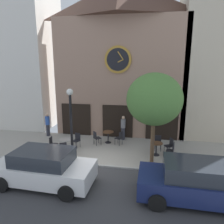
% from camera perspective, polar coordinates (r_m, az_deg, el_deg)
% --- Properties ---
extents(ground_plane, '(28.07, 9.93, 0.13)m').
position_cam_1_polar(ground_plane, '(10.85, -5.45, -15.30)').
color(ground_plane, '#9E998E').
extents(clock_building, '(9.14, 3.58, 10.57)m').
position_cam_1_polar(clock_building, '(15.45, 2.31, 14.33)').
color(clock_building, '#9E7A66').
rests_on(clock_building, ground_plane).
extents(neighbor_building_left, '(5.23, 4.41, 14.87)m').
position_cam_1_polar(neighbor_building_left, '(19.51, -23.52, 18.78)').
color(neighbor_building_left, silver).
rests_on(neighbor_building_left, ground_plane).
extents(street_lamp, '(0.36, 0.36, 3.84)m').
position_cam_1_polar(street_lamp, '(11.68, -11.03, -2.96)').
color(street_lamp, black).
rests_on(street_lamp, ground_plane).
extents(street_tree, '(2.76, 2.48, 4.71)m').
position_cam_1_polar(street_tree, '(10.55, 11.44, 3.32)').
color(street_tree, brown).
rests_on(street_tree, ground_plane).
extents(cafe_table_center_left, '(0.77, 0.77, 0.77)m').
position_cam_1_polar(cafe_table_center_left, '(12.82, -12.49, -8.10)').
color(cafe_table_center_left, black).
rests_on(cafe_table_center_left, ground_plane).
extents(cafe_table_rightmost, '(0.74, 0.74, 0.76)m').
position_cam_1_polar(cafe_table_rightmost, '(13.89, -1.06, -6.19)').
color(cafe_table_rightmost, black).
rests_on(cafe_table_rightmost, ground_plane).
extents(cafe_table_leftmost, '(0.71, 0.71, 0.74)m').
position_cam_1_polar(cafe_table_leftmost, '(12.34, 11.96, -9.14)').
color(cafe_table_leftmost, black).
rests_on(cafe_table_leftmost, ground_plane).
extents(cafe_chair_mid_row, '(0.42, 0.42, 0.90)m').
position_cam_1_polar(cafe_chair_mid_row, '(13.04, -15.87, -8.11)').
color(cafe_chair_mid_row, black).
rests_on(cafe_chair_mid_row, ground_plane).
extents(cafe_chair_near_tree, '(0.56, 0.56, 0.90)m').
position_cam_1_polar(cafe_chair_near_tree, '(13.57, -4.31, -6.80)').
color(cafe_chair_near_tree, black).
rests_on(cafe_chair_near_tree, ground_plane).
extents(cafe_chair_near_lamp, '(0.54, 0.54, 0.90)m').
position_cam_1_polar(cafe_chair_near_lamp, '(12.11, -13.11, -9.62)').
color(cafe_chair_near_lamp, black).
rests_on(cafe_chair_near_lamp, ground_plane).
extents(cafe_chair_curbside, '(0.51, 0.51, 0.90)m').
position_cam_1_polar(cafe_chair_curbside, '(13.35, -9.54, -7.29)').
color(cafe_chair_curbside, black).
rests_on(cafe_chair_curbside, ground_plane).
extents(cafe_chair_under_awning, '(0.40, 0.40, 0.90)m').
position_cam_1_polar(cafe_chair_under_awning, '(13.07, 12.38, -7.86)').
color(cafe_chair_under_awning, black).
rests_on(cafe_chair_under_awning, ground_plane).
extents(cafe_chair_facing_wall, '(0.54, 0.54, 0.90)m').
position_cam_1_polar(cafe_chair_facing_wall, '(13.52, 2.11, -6.85)').
color(cafe_chair_facing_wall, black).
rests_on(cafe_chair_facing_wall, ground_plane).
extents(cafe_chair_facing_street, '(0.48, 0.48, 0.90)m').
position_cam_1_polar(cafe_chair_facing_street, '(12.14, 15.91, -9.71)').
color(cafe_chair_facing_street, black).
rests_on(cafe_chair_facing_street, ground_plane).
extents(cafe_chair_right_end, '(0.53, 0.53, 0.90)m').
position_cam_1_polar(cafe_chair_right_end, '(12.77, 15.45, -8.53)').
color(cafe_chair_right_end, black).
rests_on(cafe_chair_right_end, ground_plane).
extents(pedestrian_blue, '(0.42, 0.42, 1.67)m').
position_cam_1_polar(pedestrian_blue, '(15.80, -17.08, -3.23)').
color(pedestrian_blue, '#2D2D38').
rests_on(pedestrian_blue, ground_plane).
extents(pedestrian_grey, '(0.42, 0.42, 1.67)m').
position_cam_1_polar(pedestrian_grey, '(14.39, 3.04, -4.22)').
color(pedestrian_grey, '#2D2D38').
rests_on(pedestrian_grey, ground_plane).
extents(parked_car_white, '(4.37, 2.15, 1.55)m').
position_cam_1_polar(parked_car_white, '(9.76, -18.04, -14.16)').
color(parked_car_white, white).
rests_on(parked_car_white, ground_plane).
extents(parked_car_navy, '(4.33, 2.08, 1.55)m').
position_cam_1_polar(parked_car_navy, '(8.92, 21.80, -17.20)').
color(parked_car_navy, navy).
rests_on(parked_car_navy, ground_plane).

